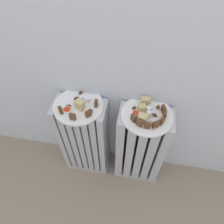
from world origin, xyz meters
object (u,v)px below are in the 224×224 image
at_px(jam_bowl_left, 67,111).
at_px(radiator_left, 85,139).
at_px(radiator_right, 140,148).
at_px(fork, 151,121).
at_px(plate_right, 147,115).
at_px(plate_left, 78,106).
at_px(jam_bowl_right, 136,114).

bearing_deg(jam_bowl_left, radiator_left, 56.17).
distance_m(radiator_right, fork, 0.34).
bearing_deg(fork, jam_bowl_left, -177.80).
bearing_deg(plate_right, plate_left, 180.00).
relative_size(radiator_left, radiator_right, 1.00).
distance_m(radiator_left, plate_right, 0.49).
relative_size(radiator_right, jam_bowl_left, 15.25).
bearing_deg(radiator_left, plate_right, 0.00).
bearing_deg(jam_bowl_left, plate_left, 56.17).
bearing_deg(radiator_right, fork, -59.85).
height_order(plate_right, jam_bowl_right, jam_bowl_right).
height_order(jam_bowl_left, fork, jam_bowl_left).
bearing_deg(fork, radiator_right, 120.15).
distance_m(radiator_right, jam_bowl_right, 0.36).
distance_m(radiator_left, plate_left, 0.33).
xyz_separation_m(radiator_left, plate_right, (0.36, 0.00, 0.33)).
bearing_deg(radiator_left, fork, -6.10).
bearing_deg(plate_left, jam_bowl_right, -3.47).
distance_m(radiator_left, fork, 0.51).
xyz_separation_m(plate_right, fork, (0.02, -0.04, 0.01)).
relative_size(radiator_right, plate_left, 2.43).
height_order(plate_right, fork, fork).
xyz_separation_m(plate_left, jam_bowl_left, (-0.04, -0.06, 0.02)).
bearing_deg(plate_left, jam_bowl_left, -123.83).
bearing_deg(radiator_left, jam_bowl_right, -3.47).
xyz_separation_m(radiator_left, radiator_right, (0.36, 0.00, 0.00)).
height_order(radiator_right, plate_right, plate_right).
height_order(radiator_left, plate_right, plate_right).
height_order(plate_left, fork, fork).
relative_size(plate_left, plate_right, 1.00).
relative_size(plate_right, fork, 2.77).
relative_size(plate_left, jam_bowl_right, 7.21).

